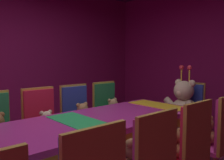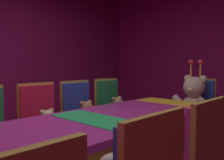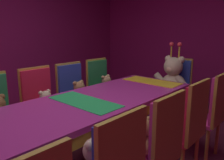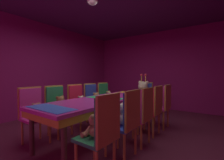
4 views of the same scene
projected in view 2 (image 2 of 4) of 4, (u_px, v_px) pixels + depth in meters
banquet_table at (95, 130)px, 1.92m from camera, size 0.90×2.83×0.75m
chair_left_2 at (40, 121)px, 2.49m from camera, size 0.42×0.41×0.98m
teddy_left_2 at (48, 125)px, 2.39m from camera, size 0.22×0.29×0.27m
chair_left_3 at (79, 113)px, 2.85m from camera, size 0.42×0.41×0.98m
teddy_left_3 at (87, 116)px, 2.76m from camera, size 0.25×0.32×0.30m
chair_left_4 at (110, 107)px, 3.28m from camera, size 0.42×0.41×0.98m
teddy_left_4 at (118, 109)px, 3.19m from camera, size 0.24×0.31×0.30m
teddy_right_3 at (207, 143)px, 1.85m from camera, size 0.21×0.27×0.26m
throne_chair at (199, 106)px, 3.34m from camera, size 0.41×0.42×0.98m
king_teddy_bear at (194, 100)px, 3.22m from camera, size 0.61×0.47×0.78m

